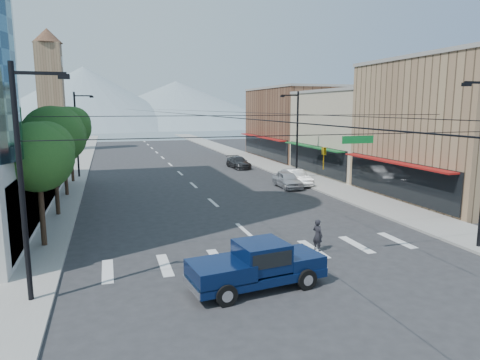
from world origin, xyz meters
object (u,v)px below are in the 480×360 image
(pedestrian, at_px, (318,235))
(parked_car_mid, at_px, (295,177))
(parked_car_near, at_px, (288,180))
(parked_car_far, at_px, (238,162))
(pickup_truck, at_px, (256,265))

(pedestrian, height_order, parked_car_mid, pedestrian)
(pedestrian, distance_m, parked_car_near, 17.81)
(parked_car_mid, xyz_separation_m, parked_car_far, (-1.80, 12.91, -0.06))
(pickup_truck, relative_size, pedestrian, 3.55)
(pedestrian, xyz_separation_m, parked_car_far, (5.10, 30.83, -0.14))
(parked_car_mid, relative_size, parked_car_far, 0.95)
(parked_car_near, relative_size, parked_car_far, 0.92)
(parked_car_far, bearing_deg, pickup_truck, -109.41)
(pickup_truck, distance_m, parked_car_mid, 24.30)
(pickup_truck, distance_m, pedestrian, 5.78)
(pickup_truck, height_order, parked_car_mid, pickup_truck)
(parked_car_near, bearing_deg, parked_car_mid, 40.91)
(parked_car_mid, bearing_deg, pickup_truck, -122.18)
(pedestrian, relative_size, parked_car_mid, 0.36)
(pedestrian, relative_size, parked_car_near, 0.38)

